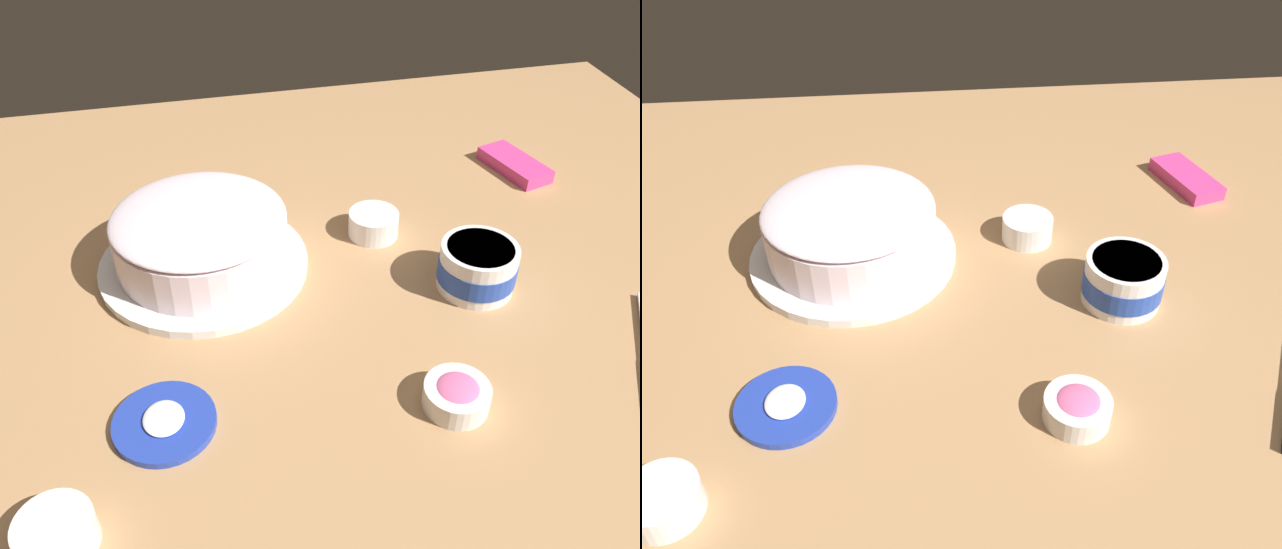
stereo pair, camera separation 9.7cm
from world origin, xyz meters
TOP-DOWN VIEW (x-y plane):
  - ground_plane at (0.00, 0.00)m, footprint 1.54×1.54m
  - frosted_cake at (-0.15, -0.25)m, footprint 0.32×0.32m
  - frosting_tub at (-0.02, 0.14)m, footprint 0.11×0.11m
  - frosting_tub_lid at (0.14, -0.32)m, footprint 0.12×0.12m
  - sprinkle_bowl_green at (0.27, -0.43)m, footprint 0.08×0.08m
  - sprinkle_bowl_yellow at (-0.18, 0.03)m, footprint 0.08×0.08m
  - sprinkle_bowl_pink at (0.19, 0.03)m, footprint 0.08×0.08m
  - candy_box_lower at (-0.32, 0.35)m, footprint 0.15×0.10m

SIDE VIEW (x-z plane):
  - ground_plane at x=0.00m, z-range 0.00..0.00m
  - frosting_tub_lid at x=0.14m, z-range 0.00..0.01m
  - candy_box_lower at x=-0.32m, z-range 0.00..0.02m
  - sprinkle_bowl_pink at x=0.19m, z-range 0.00..0.04m
  - sprinkle_bowl_green at x=0.27m, z-range 0.00..0.04m
  - sprinkle_bowl_yellow at x=-0.18m, z-range 0.00..0.04m
  - frosting_tub at x=-0.02m, z-range 0.00..0.07m
  - frosted_cake at x=-0.15m, z-range 0.00..0.10m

